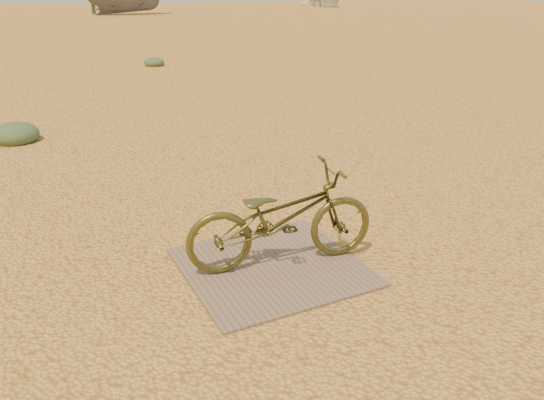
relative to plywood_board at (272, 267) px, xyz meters
name	(u,v)px	position (x,y,z in m)	size (l,w,h in m)	color
ground	(349,278)	(0.47, -0.42, -0.01)	(120.00, 120.00, 0.00)	#DBAC53
plywood_board	(272,267)	(0.00, 0.00, 0.00)	(1.39, 1.34, 0.02)	#765F4D
bicycle	(281,217)	(0.09, 0.01, 0.42)	(0.54, 1.55, 0.82)	#48471F
boat_far_right	(325,1)	(26.85, 42.72, 0.51)	(3.59, 5.03, 1.04)	silver
kale_a	(17,141)	(-1.71, 5.01, -0.01)	(0.66, 0.66, 0.36)	#516743
kale_b	(154,66)	(2.09, 11.63, -0.01)	(0.56, 0.56, 0.31)	#516743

